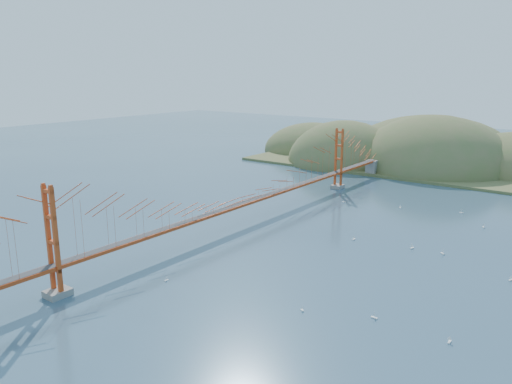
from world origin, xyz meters
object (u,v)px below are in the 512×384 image
Objects in this scene: bridge at (242,179)px; sailboat_1 at (443,253)px; sailboat_0 at (354,239)px; sailboat_2 at (374,317)px.

bridge reaches higher than sailboat_1.
bridge is 18.04m from sailboat_0.
sailboat_2 is (27.68, -15.22, -6.85)m from bridge.
bridge is 127.80× the size of sailboat_1.
sailboat_0 is 22.20m from sailboat_2.
sailboat_2 reaches higher than sailboat_0.
sailboat_1 reaches higher than sailboat_0.
sailboat_2 is at bearing -59.02° from sailboat_0.
bridge is at bearing -166.81° from sailboat_0.
sailboat_0 is at bearing -171.18° from sailboat_1.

